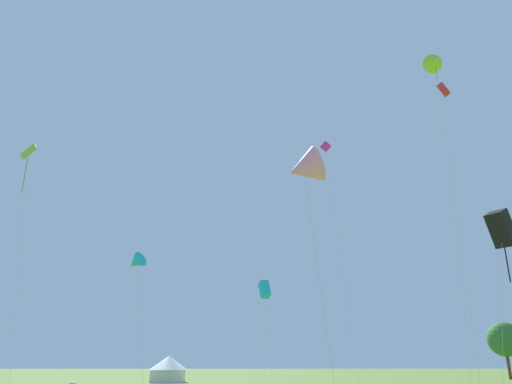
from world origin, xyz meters
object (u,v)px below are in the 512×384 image
object	(u,v)px
kite_lime_delta	(435,61)
kite_magenta_diamond	(328,160)
kite_red_box	(444,91)
tree_distant_left	(505,339)
kite_lime_diamond	(28,155)
kite_pink_delta	(304,168)
kite_cyan_box	(265,289)
festival_tent_center	(168,367)
kite_cyan_delta	(136,262)
kite_black_box	(501,229)

from	to	relation	value
kite_lime_delta	kite_magenta_diamond	size ratio (longest dim) A/B	1.23
kite_red_box	tree_distant_left	distance (m)	37.45
kite_magenta_diamond	tree_distant_left	size ratio (longest dim) A/B	3.58
kite_red_box	kite_lime_diamond	bearing A→B (deg)	170.64
kite_lime_diamond	kite_lime_delta	bearing A→B (deg)	-15.53
kite_red_box	kite_pink_delta	world-z (taller)	kite_red_box
kite_pink_delta	kite_lime_diamond	distance (m)	46.78
kite_cyan_box	kite_magenta_diamond	size ratio (longest dim) A/B	0.41
kite_magenta_diamond	festival_tent_center	xyz separation A→B (m)	(-18.76, 8.34, -23.34)
kite_cyan_delta	kite_pink_delta	distance (m)	23.81
kite_pink_delta	festival_tent_center	distance (m)	39.76
kite_pink_delta	kite_cyan_delta	bearing A→B (deg)	124.76
kite_cyan_box	tree_distant_left	size ratio (longest dim) A/B	1.47
kite_lime_delta	kite_red_box	distance (m)	5.70
kite_pink_delta	tree_distant_left	size ratio (longest dim) A/B	1.81
kite_cyan_box	kite_lime_diamond	size ratio (longest dim) A/B	0.39
kite_magenta_diamond	kite_cyan_box	bearing A→B (deg)	152.75
tree_distant_left	kite_cyan_delta	bearing A→B (deg)	-150.67
kite_cyan_box	kite_lime_diamond	bearing A→B (deg)	179.61
kite_black_box	festival_tent_center	bearing A→B (deg)	137.64
kite_lime_diamond	kite_black_box	bearing A→B (deg)	-24.77
kite_lime_diamond	tree_distant_left	distance (m)	69.40
festival_tent_center	kite_red_box	bearing A→B (deg)	-21.60
kite_lime_diamond	tree_distant_left	size ratio (longest dim) A/B	3.77
kite_lime_diamond	festival_tent_center	world-z (taller)	kite_lime_diamond
kite_cyan_box	kite_red_box	xyz separation A→B (m)	(20.60, -8.12, 21.73)
kite_red_box	kite_lime_diamond	distance (m)	51.44
kite_black_box	kite_cyan_delta	bearing A→B (deg)	162.28
kite_red_box	kite_lime_diamond	world-z (taller)	kite_red_box
kite_cyan_box	kite_red_box	world-z (taller)	kite_red_box
festival_tent_center	kite_pink_delta	bearing A→B (deg)	-70.97
kite_pink_delta	kite_magenta_diamond	bearing A→B (deg)	77.23
kite_cyan_box	kite_magenta_diamond	distance (m)	16.96
kite_black_box	tree_distant_left	distance (m)	40.24
kite_red_box	kite_lime_diamond	xyz separation A→B (m)	(-50.53, 8.33, -4.86)
kite_red_box	festival_tent_center	bearing A→B (deg)	158.40
kite_lime_delta	kite_magenta_diamond	distance (m)	15.82
kite_magenta_diamond	festival_tent_center	world-z (taller)	kite_magenta_diamond
kite_magenta_diamond	kite_pink_delta	bearing A→B (deg)	-102.77
kite_red_box	kite_black_box	distance (m)	24.45
kite_lime_delta	kite_black_box	size ratio (longest dim) A/B	2.53
kite_cyan_box	kite_cyan_delta	bearing A→B (deg)	-135.71
kite_black_box	tree_distant_left	world-z (taller)	kite_black_box
kite_red_box	kite_pink_delta	size ratio (longest dim) A/B	2.37
kite_magenta_diamond	kite_black_box	bearing A→B (deg)	-60.94
kite_cyan_delta	festival_tent_center	world-z (taller)	kite_cyan_delta
kite_lime_diamond	festival_tent_center	size ratio (longest dim) A/B	6.34
kite_cyan_delta	kite_lime_delta	distance (m)	37.14
kite_cyan_box	festival_tent_center	size ratio (longest dim) A/B	2.48
kite_magenta_diamond	tree_distant_left	bearing A→B (deg)	33.76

